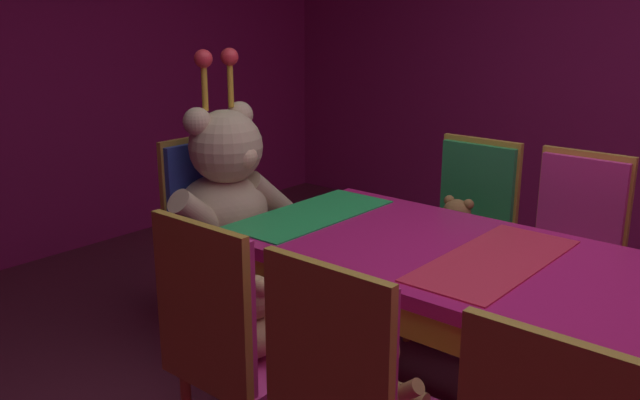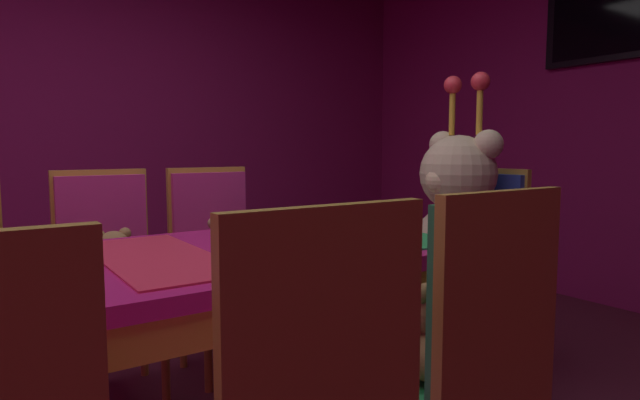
% 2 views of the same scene
% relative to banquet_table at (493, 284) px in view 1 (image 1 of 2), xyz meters
% --- Properties ---
extents(wall_back, '(5.20, 0.12, 2.80)m').
position_rel_banquet_table_xyz_m(wall_back, '(0.00, 3.20, 0.75)').
color(wall_back, '#8C1959').
rests_on(wall_back, ground_plane).
extents(banquet_table, '(0.90, 2.02, 0.75)m').
position_rel_banquet_table_xyz_m(banquet_table, '(0.00, 0.00, 0.00)').
color(banquet_table, '#C61E72').
rests_on(banquet_table, ground_plane).
extents(chair_left_1, '(0.42, 0.41, 0.98)m').
position_rel_banquet_table_xyz_m(chair_left_1, '(-0.82, 0.02, -0.05)').
color(chair_left_1, '#CC338C').
rests_on(chair_left_1, ground_plane).
extents(teddy_left_1, '(0.23, 0.30, 0.28)m').
position_rel_banquet_table_xyz_m(teddy_left_1, '(-0.67, 0.02, -0.07)').
color(teddy_left_1, '#9E7247').
rests_on(teddy_left_1, chair_left_1).
extents(chair_left_2, '(0.42, 0.41, 0.98)m').
position_rel_banquet_table_xyz_m(chair_left_2, '(-0.80, 0.53, -0.05)').
color(chair_left_2, '#CC338C').
rests_on(chair_left_2, ground_plane).
extents(teddy_left_2, '(0.24, 0.32, 0.30)m').
position_rel_banquet_table_xyz_m(teddy_left_2, '(-0.66, 0.53, -0.07)').
color(teddy_left_2, tan).
rests_on(teddy_left_2, chair_left_2).
extents(chair_right_1, '(0.42, 0.41, 0.98)m').
position_rel_banquet_table_xyz_m(chair_right_1, '(0.82, 0.02, -0.05)').
color(chair_right_1, '#CC338C').
rests_on(chair_right_1, ground_plane).
extents(chair_right_2, '(0.42, 0.41, 0.98)m').
position_rel_banquet_table_xyz_m(chair_right_2, '(0.80, 0.52, -0.05)').
color(chair_right_2, '#268C4C').
rests_on(chair_right_2, ground_plane).
extents(teddy_right_2, '(0.22, 0.29, 0.27)m').
position_rel_banquet_table_xyz_m(teddy_right_2, '(0.66, 0.52, -0.08)').
color(teddy_right_2, olive).
rests_on(teddy_right_2, chair_right_2).
extents(throne_chair, '(0.41, 0.42, 0.98)m').
position_rel_banquet_table_xyz_m(throne_chair, '(0.00, 1.54, -0.05)').
color(throne_chair, '#2D47B2').
rests_on(throne_chair, ground_plane).
extents(king_teddy_bear, '(0.74, 0.58, 0.96)m').
position_rel_banquet_table_xyz_m(king_teddy_bear, '(0.00, 1.37, 0.11)').
color(king_teddy_bear, beige).
rests_on(king_teddy_bear, throne_chair).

